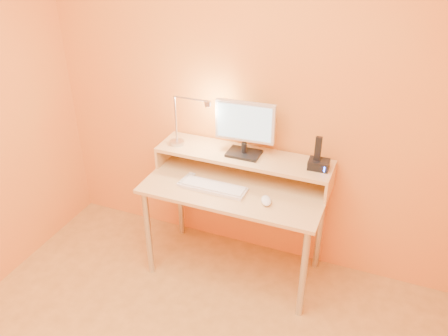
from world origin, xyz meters
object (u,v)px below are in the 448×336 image
at_px(monitor_panel, 245,122).
at_px(mouse, 266,201).
at_px(keyboard, 214,188).
at_px(phone_dock, 319,164).
at_px(remote_control, 186,180).
at_px(lamp_base, 177,143).

distance_m(monitor_panel, mouse, 0.53).
height_order(keyboard, mouse, mouse).
relative_size(phone_dock, keyboard, 0.30).
bearing_deg(mouse, remote_control, 150.45).
height_order(keyboard, remote_control, keyboard).
relative_size(lamp_base, mouse, 0.89).
bearing_deg(keyboard, mouse, -3.74).
bearing_deg(phone_dock, lamp_base, 179.49).
xyz_separation_m(lamp_base, remote_control, (0.15, -0.18, -0.16)).
xyz_separation_m(monitor_panel, remote_control, (-0.33, -0.22, -0.39)).
distance_m(monitor_panel, lamp_base, 0.54).
height_order(phone_dock, mouse, phone_dock).
relative_size(monitor_panel, mouse, 3.53).
bearing_deg(lamp_base, phone_dock, 1.74).
relative_size(keyboard, remote_control, 2.52).
relative_size(mouse, remote_control, 0.66).
distance_m(lamp_base, mouse, 0.79).
bearing_deg(monitor_panel, phone_dock, -4.49).
bearing_deg(remote_control, mouse, 0.45).
relative_size(lamp_base, remote_control, 0.58).
height_order(phone_dock, remote_control, phone_dock).
distance_m(phone_dock, remote_control, 0.88).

